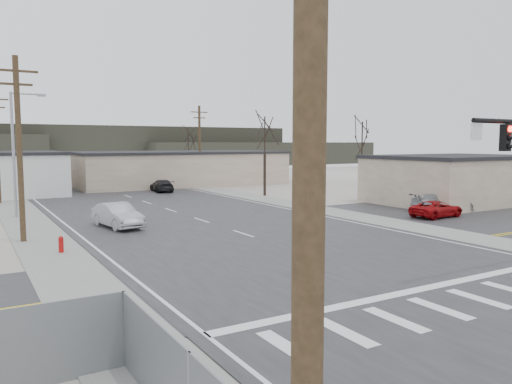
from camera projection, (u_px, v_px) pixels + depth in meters
ground at (328, 262)px, 22.72m from camera, size 140.00×140.00×0.00m
main_road at (196, 219)px, 35.59m from camera, size 18.00×110.00×0.05m
cross_road at (328, 262)px, 22.72m from camera, size 90.00×10.00×0.04m
parking_lot at (485, 214)px, 37.95m from camera, size 18.00×20.00×0.03m
sidewalk_left at (26, 221)px, 34.53m from camera, size 3.00×90.00×0.06m
sidewalk_right at (281, 202)px, 45.22m from camera, size 3.00×90.00×0.06m
fire_hydrant at (61, 244)px, 24.40m from camera, size 0.24×0.24×0.87m
building_right_far at (177, 168)px, 65.30m from camera, size 26.30×14.30×4.30m
building_lot at (454, 179)px, 44.90m from camera, size 14.30×10.30×4.30m
upole_left_a at (309, 165)px, 4.40m from camera, size 2.20×0.30×10.00m
upole_left_b at (19, 146)px, 26.70m from camera, size 2.20×0.30×10.00m
upole_right_a at (303, 145)px, 43.45m from camera, size 2.20×0.30×10.00m
upole_right_b at (200, 144)px, 62.32m from camera, size 2.20×0.30×10.00m
streetlight_main at (16, 147)px, 35.65m from camera, size 2.40×0.25×9.00m
tree_right_mid at (265, 138)px, 50.74m from camera, size 3.74×3.74×8.33m
tree_right_far at (188, 142)px, 74.35m from camera, size 3.52×3.52×7.84m
tree_lot at (362, 141)px, 52.14m from camera, size 3.52×3.52×7.84m
hill_center at (112, 147)px, 112.20m from camera, size 80.00×18.00×9.00m
hill_right at (259, 153)px, 124.87m from camera, size 60.00×18.00×5.50m
sedan_crossing at (117, 215)px, 31.71m from camera, size 2.37×4.88×1.54m
car_far_a at (162, 186)px, 54.91m from camera, size 2.33×4.74×1.33m
car_far_b at (23, 178)px, 65.29m from camera, size 2.91×4.44×1.41m
car_parked_red at (437, 209)px, 36.12m from camera, size 4.38×2.21×1.19m
car_parked_dark_a at (455, 200)px, 41.31m from camera, size 4.16×2.13×1.36m
car_parked_dark_b at (447, 194)px, 45.36m from camera, size 4.39×1.68×1.43m
car_parked_silver at (443, 202)px, 39.01m from camera, size 5.40×3.37×1.46m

